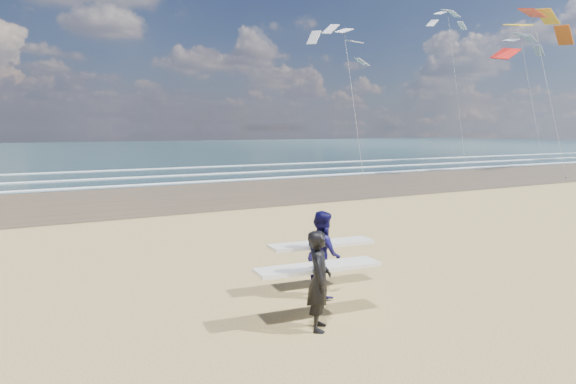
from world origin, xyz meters
TOP-DOWN VIEW (x-y plane):
  - wet_sand_strip at (20.00, 18.00)m, footprint 220.00×12.00m
  - ocean at (20.00, 72.00)m, footprint 220.00×100.00m
  - foam_breakers at (20.00, 28.10)m, footprint 220.00×11.70m
  - surfer_near at (0.51, 0.08)m, footprint 2.24×1.08m
  - surfer_far at (1.49, 1.49)m, footprint 2.24×1.20m
  - kite_0 at (29.06, 16.52)m, footprint 7.79×4.96m
  - kite_1 at (18.63, 24.44)m, footprint 5.46×4.70m
  - kite_2 at (40.72, 26.12)m, footprint 6.38×4.80m
  - kite_5 at (35.71, 30.67)m, footprint 4.91×4.64m

SIDE VIEW (x-z plane):
  - wet_sand_strip at x=20.00m, z-range 0.00..0.01m
  - ocean at x=20.00m, z-range 0.00..0.02m
  - foam_breakers at x=20.00m, z-range 0.02..0.08m
  - surfer_near at x=0.51m, z-range 0.02..1.67m
  - surfer_far at x=1.49m, z-range 0.01..1.70m
  - kite_1 at x=18.63m, z-range 0.47..12.13m
  - kite_2 at x=40.72m, z-range 0.89..14.56m
  - kite_0 at x=29.06m, z-range 1.47..14.35m
  - kite_5 at x=35.71m, z-range 0.33..16.41m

